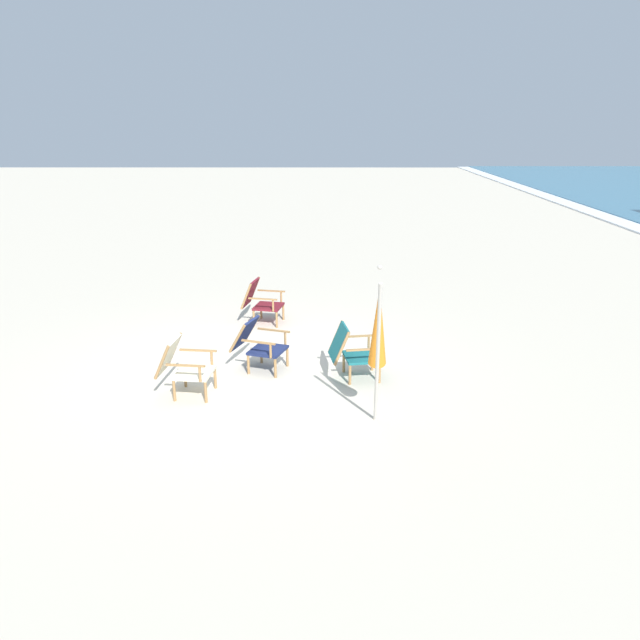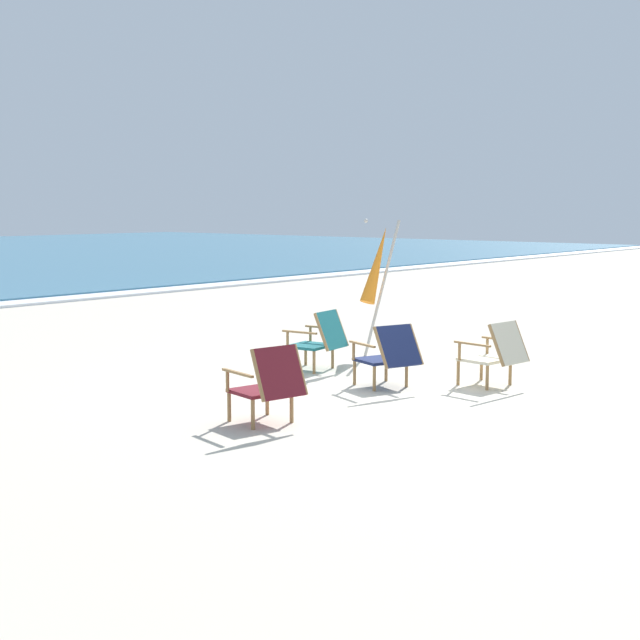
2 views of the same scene
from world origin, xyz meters
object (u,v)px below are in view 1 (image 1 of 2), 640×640
(beach_chair_back_right, at_px, (257,342))
(umbrella_furled_orange, at_px, (378,328))
(beach_chair_mid_center, at_px, (351,350))
(beach_chair_far_center, at_px, (260,300))
(beach_chair_back_left, at_px, (182,365))

(beach_chair_back_right, xyz_separation_m, umbrella_furled_orange, (1.92, 1.62, 0.88))
(beach_chair_mid_center, xyz_separation_m, beach_chair_far_center, (-2.59, -1.55, 0.00))
(beach_chair_mid_center, relative_size, beach_chair_far_center, 1.00)
(beach_chair_mid_center, xyz_separation_m, umbrella_furled_orange, (1.56, 0.23, 0.88))
(beach_chair_mid_center, height_order, beach_chair_far_center, same)
(beach_chair_far_center, relative_size, beach_chair_back_left, 1.01)
(beach_chair_back_left, bearing_deg, beach_chair_back_right, 134.54)
(beach_chair_back_right, bearing_deg, beach_chair_back_left, -45.46)
(beach_chair_back_left, xyz_separation_m, umbrella_furled_orange, (1.00, 2.55, 0.88))
(beach_chair_mid_center, height_order, umbrella_furled_orange, umbrella_furled_orange)
(beach_chair_back_right, xyz_separation_m, beach_chair_far_center, (-2.24, -0.16, 0.01))
(beach_chair_far_center, height_order, umbrella_furled_orange, umbrella_furled_orange)
(beach_chair_mid_center, distance_m, beach_chair_far_center, 3.02)
(beach_chair_back_right, bearing_deg, umbrella_furled_orange, 40.22)
(beach_chair_back_right, relative_size, beach_chair_far_center, 1.12)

